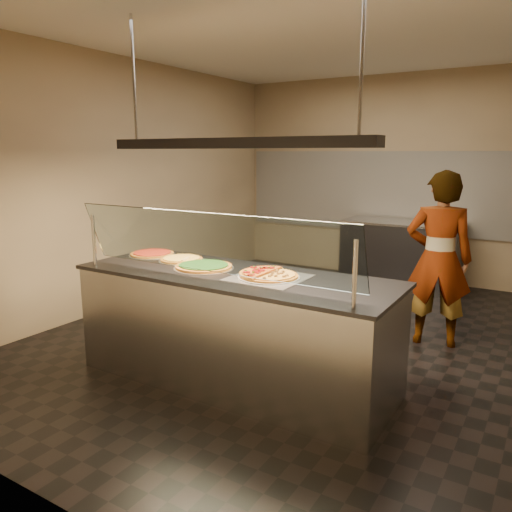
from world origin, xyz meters
The scene contains 20 objects.
ground centered at (0.00, 0.00, -0.01)m, with size 5.00×6.00×0.02m, color black.
ceiling centered at (0.00, 0.00, 3.01)m, with size 5.00×6.00×0.02m, color silver.
wall_back centered at (0.00, 3.01, 1.50)m, with size 5.00×0.02×3.00m, color tan.
wall_front centered at (0.00, -3.01, 1.50)m, with size 5.00×0.02×3.00m, color tan.
wall_left centered at (-2.51, 0.00, 1.50)m, with size 0.02×6.00×3.00m, color tan.
tile_band centered at (0.00, 2.98, 1.30)m, with size 4.90×0.02×1.20m, color silver.
serving_counter centered at (-0.09, -1.24, 0.47)m, with size 2.65×0.94×0.93m.
sneeze_guard centered at (-0.09, -1.58, 1.23)m, with size 2.41×0.18×0.54m.
perforated_tray centered at (0.22, -1.22, 0.94)m, with size 0.55×0.55×0.01m.
half_pizza_pepperoni centered at (0.11, -1.22, 0.96)m, with size 0.23×0.45×0.05m.
half_pizza_sausage centered at (0.33, -1.22, 0.96)m, with size 0.24×0.45×0.04m.
pizza_spinach centered at (-0.41, -1.22, 0.95)m, with size 0.51×0.51×0.03m.
pizza_cheese centered at (-0.76, -1.08, 0.94)m, with size 0.40×0.40×0.03m.
pizza_tomato centered at (-1.16, -1.03, 0.94)m, with size 0.43×0.43×0.03m.
pizza_spatula centered at (-0.63, -1.16, 0.96)m, with size 0.23×0.22×0.02m.
prep_table centered at (0.22, 2.55, 0.47)m, with size 1.62×0.74×0.93m.
worker centered at (1.13, 0.51, 0.86)m, with size 0.63×0.41×1.72m, color #302C38.
heat_lamp_housing centered at (-0.09, -1.24, 1.95)m, with size 2.30×0.18×0.08m, color #2D2D31.
lamp_rod_left centered at (-1.09, -1.24, 2.50)m, with size 0.02×0.02×1.01m, color #B7B7BC.
lamp_rod_right centered at (0.91, -1.24, 2.50)m, with size 0.02×0.02×1.01m, color #B7B7BC.
Camera 1 is at (2.08, -4.46, 1.88)m, focal length 35.00 mm.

